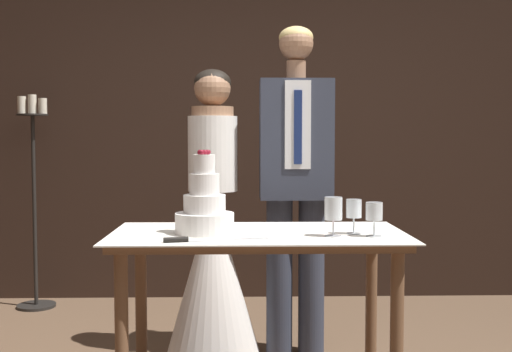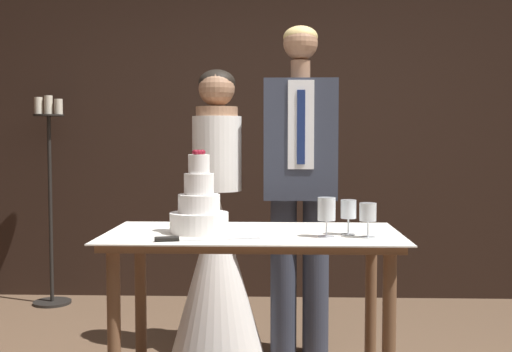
# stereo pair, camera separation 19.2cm
# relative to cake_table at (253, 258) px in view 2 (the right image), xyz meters

# --- Properties ---
(wall_back) EXTENTS (4.68, 0.12, 2.81)m
(wall_back) POSITION_rel_cake_table_xyz_m (-0.01, 2.18, 0.69)
(wall_back) COLOR black
(wall_back) RESTS_ON ground_plane
(cake_table) EXTENTS (1.31, 0.69, 0.83)m
(cake_table) POSITION_rel_cake_table_xyz_m (0.00, 0.00, 0.00)
(cake_table) COLOR brown
(cake_table) RESTS_ON ground_plane
(tiered_cake) EXTENTS (0.26, 0.26, 0.37)m
(tiered_cake) POSITION_rel_cake_table_xyz_m (-0.24, -0.02, 0.22)
(tiered_cake) COLOR white
(tiered_cake) RESTS_ON cake_table
(cake_knife) EXTENTS (0.43, 0.12, 0.02)m
(cake_knife) POSITION_rel_cake_table_xyz_m (-0.26, -0.25, 0.12)
(cake_knife) COLOR silver
(cake_knife) RESTS_ON cake_table
(wine_glass_near) EXTENTS (0.07, 0.07, 0.15)m
(wine_glass_near) POSITION_rel_cake_table_xyz_m (0.42, -0.06, 0.22)
(wine_glass_near) COLOR silver
(wine_glass_near) RESTS_ON cake_table
(wine_glass_middle) EXTENTS (0.08, 0.08, 0.17)m
(wine_glass_middle) POSITION_rel_cake_table_xyz_m (0.32, -0.13, 0.23)
(wine_glass_middle) COLOR silver
(wine_glass_middle) RESTS_ON cake_table
(wine_glass_far) EXTENTS (0.07, 0.07, 0.15)m
(wine_glass_far) POSITION_rel_cake_table_xyz_m (0.49, -0.14, 0.22)
(wine_glass_far) COLOR silver
(wine_glass_far) RESTS_ON cake_table
(bride) EXTENTS (0.54, 0.54, 1.63)m
(bride) POSITION_rel_cake_table_xyz_m (-0.24, 0.80, -0.11)
(bride) COLOR white
(bride) RESTS_ON ground_plane
(groom) EXTENTS (0.41, 0.25, 1.87)m
(groom) POSITION_rel_cake_table_xyz_m (0.24, 0.79, 0.32)
(groom) COLOR #333847
(groom) RESTS_ON ground_plane
(candle_stand) EXTENTS (0.28, 0.28, 1.56)m
(candle_stand) POSITION_rel_cake_table_xyz_m (-1.59, 1.86, 0.08)
(candle_stand) COLOR black
(candle_stand) RESTS_ON ground_plane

